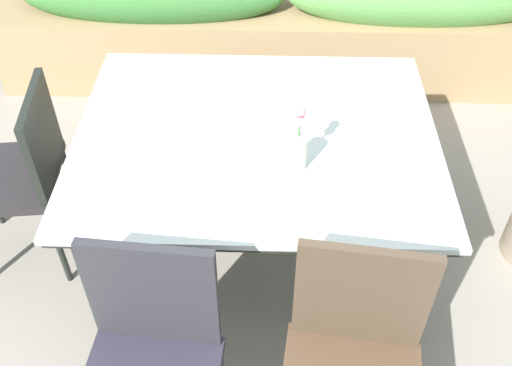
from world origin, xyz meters
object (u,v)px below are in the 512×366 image
object	(u,v)px
chair_near_left	(150,359)
planter_box	(287,27)
chair_near_right	(354,362)
chair_end_left	(20,168)
dining_table	(256,143)
flower_vase	(298,145)

from	to	relation	value
chair_near_left	planter_box	size ratio (longest dim) A/B	0.26
chair_near_right	chair_end_left	size ratio (longest dim) A/B	1.04
planter_box	dining_table	bearing A→B (deg)	-95.59
dining_table	chair_end_left	xyz separation A→B (m)	(-1.00, 0.01, -0.17)
chair_end_left	dining_table	bearing A→B (deg)	-96.91
chair_near_left	flower_vase	distance (m)	0.89
flower_vase	chair_end_left	bearing A→B (deg)	170.67
chair_near_left	chair_end_left	bearing A→B (deg)	-46.53
dining_table	planter_box	bearing A→B (deg)	84.41
chair_near_left	planter_box	world-z (taller)	chair_near_left
chair_near_right	chair_end_left	bearing A→B (deg)	-25.74
chair_near_left	chair_near_right	xyz separation A→B (m)	(0.65, -0.00, 0.02)
chair_near_left	planter_box	distance (m)	2.40
chair_end_left	flower_vase	size ratio (longest dim) A/B	3.36
flower_vase	planter_box	distance (m)	1.74
chair_near_left	planter_box	xyz separation A→B (m)	(0.46, 2.35, -0.13)
chair_near_right	chair_end_left	distance (m)	1.59
dining_table	chair_near_right	bearing A→B (deg)	-68.88
dining_table	flower_vase	distance (m)	0.28
chair_end_left	chair_near_left	bearing A→B (deg)	-147.86
chair_near_left	flower_vase	xyz separation A→B (m)	(0.47, 0.67, 0.33)
chair_near_right	chair_end_left	world-z (taller)	chair_near_right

